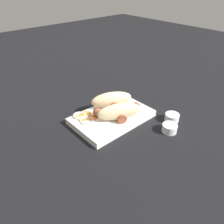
# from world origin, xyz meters

# --- Properties ---
(ground_plane) EXTENTS (3.00, 3.00, 0.00)m
(ground_plane) POSITION_xyz_m (0.00, 0.00, 0.00)
(ground_plane) COLOR black
(food_tray) EXTENTS (0.25, 0.16, 0.02)m
(food_tray) POSITION_xyz_m (0.00, 0.00, 0.01)
(food_tray) COLOR silver
(food_tray) RESTS_ON ground_plane
(bread_roll) EXTENTS (0.18, 0.17, 0.06)m
(bread_roll) POSITION_xyz_m (0.02, 0.00, 0.05)
(bread_roll) COLOR beige
(bread_roll) RESTS_ON food_tray
(sausage) EXTENTS (0.15, 0.13, 0.03)m
(sausage) POSITION_xyz_m (0.02, -0.00, 0.03)
(sausage) COLOR brown
(sausage) RESTS_ON food_tray
(pickled_veggies) EXTENTS (0.06, 0.08, 0.01)m
(pickled_veggies) POSITION_xyz_m (-0.08, 0.05, 0.02)
(pickled_veggies) COLOR orange
(pickled_veggies) RESTS_ON food_tray
(condiment_cup_near) EXTENTS (0.05, 0.05, 0.03)m
(condiment_cup_near) POSITION_xyz_m (0.09, -0.16, 0.01)
(condiment_cup_near) COLOR white
(condiment_cup_near) RESTS_ON ground_plane
(condiment_cup_far) EXTENTS (0.05, 0.05, 0.03)m
(condiment_cup_far) POSITION_xyz_m (0.14, -0.13, 0.01)
(condiment_cup_far) COLOR white
(condiment_cup_far) RESTS_ON ground_plane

